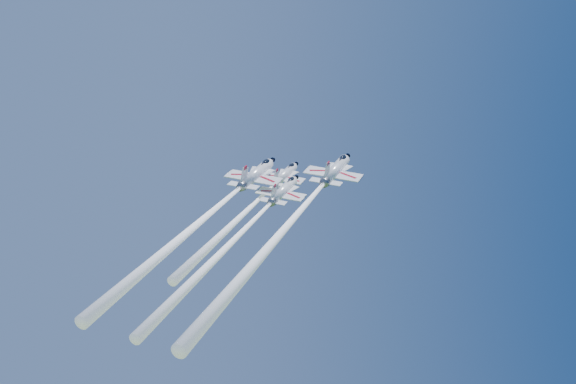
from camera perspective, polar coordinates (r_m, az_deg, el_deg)
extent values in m
cylinder|color=white|center=(125.44, -0.33, 1.51)|extent=(3.24, 7.23, 10.11)
cone|color=white|center=(130.89, 0.62, 2.41)|extent=(2.46, 2.96, 2.76)
cone|color=black|center=(132.17, 0.83, 2.60)|extent=(1.24, 1.49, 1.39)
cone|color=slate|center=(120.47, -1.28, 0.61)|extent=(2.37, 2.48, 1.94)
ellipsoid|color=black|center=(128.75, 0.31, 2.35)|extent=(2.26, 2.67, 2.09)
cube|color=black|center=(127.51, 0.11, 2.26)|extent=(0.68, 0.88, 0.70)
cube|color=white|center=(124.60, -0.50, 1.26)|extent=(8.93, 6.74, 3.42)
cube|color=white|center=(127.60, -0.47, 1.82)|extent=(2.47, 2.57, 1.60)
cube|color=white|center=(126.93, 0.44, 1.66)|extent=(2.47, 2.57, 1.60)
cube|color=white|center=(121.22, -1.14, 0.71)|extent=(4.83, 3.61, 1.83)
cube|color=white|center=(120.91, -1.07, 1.38)|extent=(1.48, 2.83, 3.24)
cube|color=#A4081A|center=(120.71, -1.00, 1.94)|extent=(0.74, 1.05, 0.93)
cube|color=black|center=(125.73, -0.34, 1.17)|extent=(5.16, 6.38, 4.22)
sphere|color=white|center=(120.28, -1.31, 0.58)|extent=(0.87, 1.01, 0.91)
cone|color=white|center=(104.42, -5.09, -3.00)|extent=(5.64, 20.92, 33.81)
cylinder|color=white|center=(118.96, -2.85, 1.60)|extent=(3.85, 8.60, 12.03)
cone|color=white|center=(125.34, -1.55, 2.72)|extent=(2.92, 3.52, 3.29)
cone|color=black|center=(126.84, -1.26, 2.96)|extent=(1.48, 1.77, 1.65)
cone|color=slate|center=(113.17, -4.18, 0.47)|extent=(2.82, 2.95, 2.31)
ellipsoid|color=black|center=(122.83, -1.98, 2.65)|extent=(2.69, 3.17, 2.48)
cube|color=black|center=(121.38, -2.25, 2.54)|extent=(0.81, 1.05, 0.83)
cube|color=white|center=(117.98, -3.09, 1.29)|extent=(10.62, 8.02, 4.07)
cube|color=white|center=(121.54, -2.98, 1.98)|extent=(2.94, 3.06, 1.91)
cube|color=white|center=(120.65, -1.85, 1.79)|extent=(2.94, 3.06, 1.91)
cube|color=white|center=(114.04, -3.98, 0.59)|extent=(5.74, 4.29, 2.17)
cube|color=white|center=(113.66, -3.91, 1.44)|extent=(1.76, 3.36, 3.86)
cube|color=#A4081A|center=(113.42, -3.83, 2.15)|extent=(0.89, 1.25, 1.11)
cube|color=black|center=(119.31, -2.86, 1.18)|extent=(6.14, 7.59, 5.03)
sphere|color=white|center=(112.95, -4.24, 0.42)|extent=(1.04, 1.21, 1.08)
cone|color=white|center=(94.87, -9.76, -4.27)|extent=(6.69, 24.78, 40.04)
cylinder|color=white|center=(119.78, 4.23, 1.95)|extent=(3.98, 8.88, 12.42)
cone|color=white|center=(126.69, 5.19, 3.06)|extent=(3.02, 3.64, 3.39)
cone|color=black|center=(128.31, 5.40, 3.31)|extent=(1.52, 1.83, 1.70)
cone|color=slate|center=(113.49, 3.24, 0.81)|extent=(2.91, 3.05, 2.38)
ellipsoid|color=black|center=(123.99, 4.89, 3.01)|extent=(2.77, 3.28, 2.56)
cube|color=black|center=(122.44, 4.70, 2.90)|extent=(0.83, 1.08, 0.86)
cube|color=white|center=(118.72, 4.05, 1.63)|extent=(10.97, 8.29, 4.21)
cube|color=white|center=(122.40, 3.94, 2.33)|extent=(3.04, 3.16, 1.97)
cube|color=white|center=(121.78, 5.15, 2.13)|extent=(3.04, 3.16, 1.97)
cube|color=white|center=(114.43, 3.39, 0.93)|extent=(5.93, 4.43, 2.24)
cube|color=white|center=(114.08, 3.49, 1.81)|extent=(1.82, 3.47, 3.99)
cube|color=#A4081A|center=(113.86, 3.59, 2.54)|extent=(0.92, 1.29, 1.14)
cube|color=black|center=(120.14, 4.19, 1.52)|extent=(6.34, 7.84, 5.19)
sphere|color=white|center=(113.25, 3.20, 0.76)|extent=(1.07, 1.24, 1.12)
cone|color=white|center=(90.93, -1.64, -4.84)|extent=(7.42, 28.42, 46.23)
cylinder|color=white|center=(115.24, -0.44, 0.12)|extent=(3.29, 7.34, 10.27)
cone|color=white|center=(120.73, 0.61, 1.17)|extent=(2.50, 3.01, 2.81)
cone|color=black|center=(122.01, 0.84, 1.40)|extent=(1.26, 1.51, 1.41)
cone|color=slate|center=(110.25, -1.49, -0.94)|extent=(2.41, 2.52, 1.97)
ellipsoid|color=black|center=(118.55, 0.27, 1.09)|extent=(2.29, 2.71, 2.12)
cube|color=black|center=(117.31, 0.05, 0.97)|extent=(0.69, 0.89, 0.71)
cube|color=white|center=(114.40, -0.63, -0.17)|extent=(9.07, 6.85, 3.48)
cube|color=white|center=(117.42, -0.60, 0.48)|extent=(2.51, 2.61, 1.63)
cube|color=white|center=(116.74, 0.42, 0.30)|extent=(2.51, 2.61, 1.63)
cube|color=white|center=(111.00, -1.34, -0.82)|extent=(4.90, 3.67, 1.85)
cube|color=white|center=(110.65, -1.26, -0.08)|extent=(1.50, 2.87, 3.29)
cube|color=#A4081A|center=(110.41, -1.19, 0.54)|extent=(0.76, 1.07, 0.94)
cube|color=black|center=(115.56, -0.45, -0.25)|extent=(5.24, 6.48, 4.29)
sphere|color=white|center=(110.06, -1.54, -0.98)|extent=(0.88, 1.03, 0.92)
cone|color=white|center=(92.75, -6.35, -5.78)|extent=(6.07, 23.15, 37.61)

